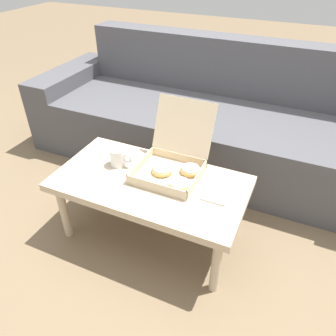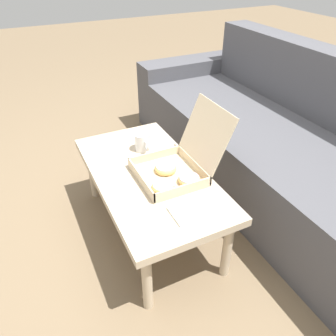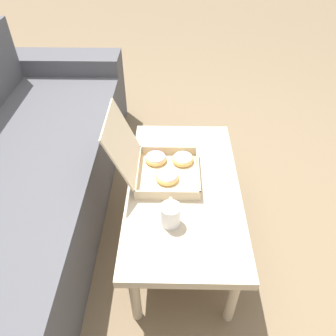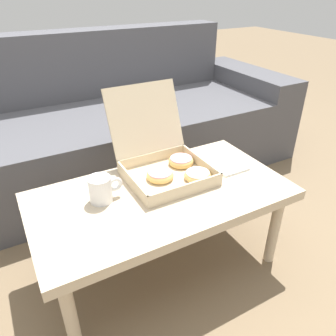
# 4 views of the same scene
# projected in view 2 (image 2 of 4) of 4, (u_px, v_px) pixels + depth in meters

# --- Properties ---
(ground_plane) EXTENTS (12.00, 12.00, 0.00)m
(ground_plane) POSITION_uv_depth(u_px,v_px,m) (165.00, 224.00, 1.89)
(ground_plane) COLOR #756047
(couch) EXTENTS (2.55, 0.86, 0.83)m
(couch) POSITION_uv_depth(u_px,v_px,m) (286.00, 149.00, 2.03)
(couch) COLOR #4C4C51
(couch) RESTS_ON ground_plane
(coffee_table) EXTENTS (0.99, 0.52, 0.39)m
(coffee_table) POSITION_uv_depth(u_px,v_px,m) (149.00, 180.00, 1.66)
(coffee_table) COLOR #C6B293
(coffee_table) RESTS_ON ground_plane
(pastry_box) EXTENTS (0.33, 0.41, 0.33)m
(pastry_box) POSITION_uv_depth(u_px,v_px,m) (178.00, 167.00, 1.58)
(pastry_box) COLOR beige
(pastry_box) RESTS_ON coffee_table
(coffee_mug) EXTENTS (0.13, 0.08, 0.10)m
(coffee_mug) POSITION_uv_depth(u_px,v_px,m) (143.00, 142.00, 1.79)
(coffee_mug) COLOR white
(coffee_mug) RESTS_ON coffee_table
(napkin_stack) EXTENTS (0.13, 0.13, 0.01)m
(napkin_stack) POSITION_uv_depth(u_px,v_px,m) (187.00, 212.00, 1.39)
(napkin_stack) COLOR white
(napkin_stack) RESTS_ON coffee_table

